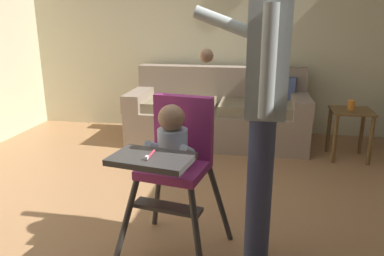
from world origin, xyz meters
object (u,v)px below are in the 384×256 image
(side_table, at_px, (350,123))
(sippy_cup, at_px, (351,105))
(high_chair, at_px, (174,152))
(toy_ball, at_px, (151,170))
(couch, at_px, (219,114))
(adult_standing, at_px, (262,106))

(side_table, bearing_deg, sippy_cup, 180.00)
(high_chair, relative_size, side_table, 1.89)
(toy_ball, distance_m, sippy_cup, 2.11)
(high_chair, xyz_separation_m, sippy_cup, (1.40, 1.95, -0.11))
(high_chair, distance_m, toy_ball, 1.33)
(side_table, height_order, sippy_cup, sippy_cup)
(toy_ball, height_order, sippy_cup, sippy_cup)
(side_table, relative_size, sippy_cup, 5.20)
(high_chair, bearing_deg, couch, -170.42)
(toy_ball, bearing_deg, sippy_cup, 24.82)
(couch, relative_size, toy_ball, 12.58)
(couch, bearing_deg, adult_standing, 11.63)
(adult_standing, distance_m, toy_ball, 1.68)
(adult_standing, bearing_deg, high_chair, -0.67)
(high_chair, bearing_deg, sippy_cup, 154.26)
(sippy_cup, bearing_deg, toy_ball, -155.18)
(side_table, bearing_deg, high_chair, -125.83)
(high_chair, xyz_separation_m, side_table, (1.41, 1.95, -0.30))
(toy_ball, relative_size, sippy_cup, 1.63)
(couch, bearing_deg, side_table, 76.13)
(toy_ball, bearing_deg, side_table, 24.67)
(high_chair, relative_size, sippy_cup, 9.80)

